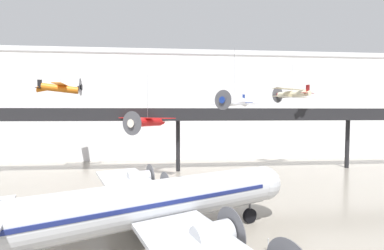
{
  "coord_description": "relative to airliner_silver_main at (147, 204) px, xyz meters",
  "views": [
    {
      "loc": [
        -1.28,
        -17.46,
        9.96
      ],
      "look_at": [
        0.89,
        8.1,
        8.68
      ],
      "focal_mm": 24.0,
      "sensor_mm": 36.0,
      "label": 1
    }
  ],
  "objects": [
    {
      "name": "suspended_plane_cream_biplane",
      "position": [
        21.89,
        22.97,
        9.65
      ],
      "size": [
        7.52,
        6.68,
        6.3
      ],
      "rotation": [
        0.0,
        0.0,
        2.05
      ],
      "color": "beige"
    },
    {
      "name": "suspended_plane_red_highwing",
      "position": [
        -1.64,
        20.05,
        5.2
      ],
      "size": [
        8.63,
        7.86,
        10.94
      ],
      "rotation": [
        0.0,
        0.0,
        4.14
      ],
      "color": "red"
    },
    {
      "name": "suspended_plane_white_twin",
      "position": [
        9.55,
        12.86,
        7.81
      ],
      "size": [
        5.55,
        5.57,
        7.64
      ],
      "rotation": [
        0.0,
        0.0,
        3.91
      ],
      "color": "silver"
    },
    {
      "name": "suspended_plane_orange_highwing",
      "position": [
        -15.56,
        23.92,
        10.38
      ],
      "size": [
        6.66,
        8.08,
        5.35
      ],
      "rotation": [
        0.0,
        0.0,
        0.18
      ],
      "color": "orange"
    },
    {
      "name": "ceiling_truss_beam",
      "position": [
        2.98,
        18.07,
        14.85
      ],
      "size": [
        120.0,
        0.6,
        0.6
      ],
      "color": "silver"
    },
    {
      "name": "airliner_silver_main",
      "position": [
        0.0,
        0.0,
        0.0
      ],
      "size": [
        24.42,
        28.67,
        9.39
      ],
      "rotation": [
        0.0,
        0.0,
        0.41
      ],
      "color": "#B7BABF",
      "rests_on": "ground"
    },
    {
      "name": "mezzanine_walkway",
      "position": [
        2.98,
        23.75,
        5.54
      ],
      "size": [
        110.0,
        3.2,
        10.6
      ],
      "color": "black",
      "rests_on": "ground"
    },
    {
      "name": "hangar_back_wall",
      "position": [
        2.98,
        36.54,
        8.12
      ],
      "size": [
        140.0,
        3.0,
        22.97
      ],
      "color": "white",
      "rests_on": "ground"
    },
    {
      "name": "stanchion_barrier",
      "position": [
        8.56,
        -1.2,
        -3.05
      ],
      "size": [
        0.36,
        0.36,
        1.08
      ],
      "color": "#B2B5BA",
      "rests_on": "ground"
    }
  ]
}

